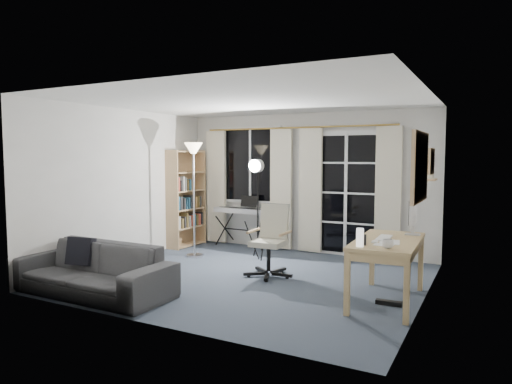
% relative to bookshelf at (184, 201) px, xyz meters
% --- Properties ---
extents(floor, '(4.50, 4.00, 0.02)m').
position_rel_bookshelf_xyz_m(floor, '(2.12, -1.37, -0.85)').
color(floor, '#3A4555').
rests_on(floor, ground).
extents(window, '(1.20, 0.08, 1.40)m').
position_rel_bookshelf_xyz_m(window, '(1.07, 0.60, 0.66)').
color(window, white).
rests_on(window, floor).
extents(french_door, '(1.32, 0.09, 2.11)m').
position_rel_bookshelf_xyz_m(french_door, '(2.87, 0.60, 0.19)').
color(french_door, white).
rests_on(french_door, floor).
extents(curtains, '(3.60, 0.07, 2.13)m').
position_rel_bookshelf_xyz_m(curtains, '(1.98, 0.51, 0.26)').
color(curtains, gold).
rests_on(curtains, floor).
extents(bookshelf, '(0.32, 0.83, 1.77)m').
position_rel_bookshelf_xyz_m(bookshelf, '(0.00, 0.00, 0.00)').
color(bookshelf, '#A88058').
rests_on(bookshelf, floor).
extents(torchiere_lamp, '(0.32, 0.32, 1.88)m').
position_rel_bookshelf_xyz_m(torchiere_lamp, '(0.67, -0.65, 0.67)').
color(torchiere_lamp, '#B2B2B7').
rests_on(torchiere_lamp, floor).
extents(keyboard_piano, '(1.23, 0.63, 0.89)m').
position_rel_bookshelf_xyz_m(keyboard_piano, '(1.12, 0.33, -0.17)').
color(keyboard_piano, black).
rests_on(keyboard_piano, floor).
extents(studio_light, '(0.29, 0.33, 1.65)m').
position_rel_bookshelf_xyz_m(studio_light, '(1.69, -0.36, 0.48)').
color(studio_light, black).
rests_on(studio_light, floor).
extents(office_chair, '(0.66, 0.69, 0.99)m').
position_rel_bookshelf_xyz_m(office_chair, '(2.31, -1.08, -0.26)').
color(office_chair, black).
rests_on(office_chair, floor).
extents(desk, '(0.72, 1.37, 0.72)m').
position_rel_bookshelf_xyz_m(desk, '(4.00, -1.57, -0.21)').
color(desk, tan).
rests_on(desk, floor).
extents(monitor, '(0.18, 0.52, 0.45)m').
position_rel_bookshelf_xyz_m(monitor, '(4.20, -1.12, 0.15)').
color(monitor, silver).
rests_on(monitor, desk).
extents(desk_clutter, '(0.41, 0.82, 0.91)m').
position_rel_bookshelf_xyz_m(desk_clutter, '(3.94, -1.80, -0.27)').
color(desk_clutter, white).
rests_on(desk_clutter, desk).
extents(mug, '(0.12, 0.10, 0.12)m').
position_rel_bookshelf_xyz_m(mug, '(4.10, -2.07, -0.06)').
color(mug, silver).
rests_on(mug, desk).
extents(wall_mirror, '(0.04, 0.94, 0.74)m').
position_rel_bookshelf_xyz_m(wall_mirror, '(4.34, -1.72, 0.71)').
color(wall_mirror, '#A88058').
rests_on(wall_mirror, floor).
extents(framed_print, '(0.03, 0.42, 0.32)m').
position_rel_bookshelf_xyz_m(framed_print, '(4.35, -0.82, 0.76)').
color(framed_print, '#A88058').
rests_on(framed_print, floor).
extents(wall_shelf, '(0.16, 0.30, 0.18)m').
position_rel_bookshelf_xyz_m(wall_shelf, '(4.28, -0.32, 0.57)').
color(wall_shelf, '#A88058').
rests_on(wall_shelf, floor).
extents(sofa, '(2.07, 0.61, 0.81)m').
position_rel_bookshelf_xyz_m(sofa, '(0.78, -2.92, -0.43)').
color(sofa, '#303032').
rests_on(sofa, floor).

